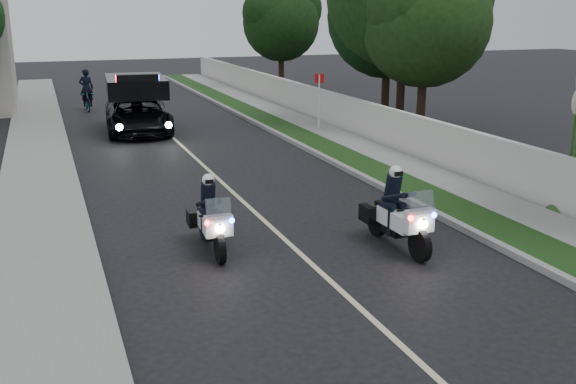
# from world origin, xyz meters

# --- Properties ---
(ground) EXTENTS (120.00, 120.00, 0.00)m
(ground) POSITION_xyz_m (0.00, 0.00, 0.00)
(ground) COLOR black
(ground) RESTS_ON ground
(curb_right) EXTENTS (0.20, 60.00, 0.15)m
(curb_right) POSITION_xyz_m (4.10, 10.00, 0.07)
(curb_right) COLOR gray
(curb_right) RESTS_ON ground
(grass_verge) EXTENTS (1.20, 60.00, 0.16)m
(grass_verge) POSITION_xyz_m (4.80, 10.00, 0.08)
(grass_verge) COLOR #193814
(grass_verge) RESTS_ON ground
(sidewalk_right) EXTENTS (1.40, 60.00, 0.16)m
(sidewalk_right) POSITION_xyz_m (6.10, 10.00, 0.08)
(sidewalk_right) COLOR gray
(sidewalk_right) RESTS_ON ground
(property_wall) EXTENTS (0.22, 60.00, 1.50)m
(property_wall) POSITION_xyz_m (7.10, 10.00, 0.75)
(property_wall) COLOR beige
(property_wall) RESTS_ON ground
(curb_left) EXTENTS (0.20, 60.00, 0.15)m
(curb_left) POSITION_xyz_m (-4.10, 10.00, 0.07)
(curb_left) COLOR gray
(curb_left) RESTS_ON ground
(sidewalk_left) EXTENTS (2.00, 60.00, 0.16)m
(sidewalk_left) POSITION_xyz_m (-5.20, 10.00, 0.08)
(sidewalk_left) COLOR gray
(sidewalk_left) RESTS_ON ground
(lane_marking) EXTENTS (0.12, 50.00, 0.01)m
(lane_marking) POSITION_xyz_m (0.00, 10.00, 0.00)
(lane_marking) COLOR #BFB78C
(lane_marking) RESTS_ON ground
(police_moto_left) EXTENTS (0.74, 1.96, 1.65)m
(police_moto_left) POSITION_xyz_m (-1.68, 2.32, 0.00)
(police_moto_left) COLOR silver
(police_moto_left) RESTS_ON ground
(police_moto_right) EXTENTS (0.80, 2.13, 1.79)m
(police_moto_right) POSITION_xyz_m (2.09, 1.06, 0.00)
(police_moto_right) COLOR white
(police_moto_right) RESTS_ON ground
(police_suv) EXTENTS (2.96, 5.68, 2.67)m
(police_suv) POSITION_xyz_m (-1.09, 17.05, 0.00)
(police_suv) COLOR black
(police_suv) RESTS_ON ground
(bicycle) EXTENTS (0.66, 1.77, 0.92)m
(bicycle) POSITION_xyz_m (-2.63, 24.21, 0.00)
(bicycle) COLOR black
(bicycle) RESTS_ON ground
(cyclist) EXTENTS (0.72, 0.51, 1.89)m
(cyclist) POSITION_xyz_m (-2.63, 24.21, 0.00)
(cyclist) COLOR black
(cyclist) RESTS_ON ground
(sign_post) EXTENTS (0.49, 0.49, 2.51)m
(sign_post) POSITION_xyz_m (6.00, 14.44, 0.00)
(sign_post) COLOR #A90C0C
(sign_post) RESTS_ON ground
(pampas_mid) EXTENTS (1.78, 1.78, 4.02)m
(pampas_mid) POSITION_xyz_m (7.60, 1.79, 0.00)
(pampas_mid) COLOR #BDAA91
(pampas_mid) RESTS_ON ground
(tree_right_b) EXTENTS (6.91, 6.91, 8.72)m
(tree_right_b) POSITION_xyz_m (9.91, 12.83, 0.00)
(tree_right_b) COLOR #204216
(tree_right_b) RESTS_ON ground
(tree_right_c) EXTENTS (6.54, 6.54, 9.08)m
(tree_right_c) POSITION_xyz_m (9.93, 15.93, 0.00)
(tree_right_c) COLOR black
(tree_right_c) RESTS_ON ground
(tree_right_d) EXTENTS (7.14, 7.14, 11.22)m
(tree_right_d) POSITION_xyz_m (9.91, 14.53, 0.00)
(tree_right_d) COLOR #1C4216
(tree_right_d) RESTS_ON ground
(tree_right_e) EXTENTS (5.40, 5.40, 8.11)m
(tree_right_e) POSITION_xyz_m (9.90, 29.74, 0.00)
(tree_right_e) COLOR black
(tree_right_e) RESTS_ON ground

